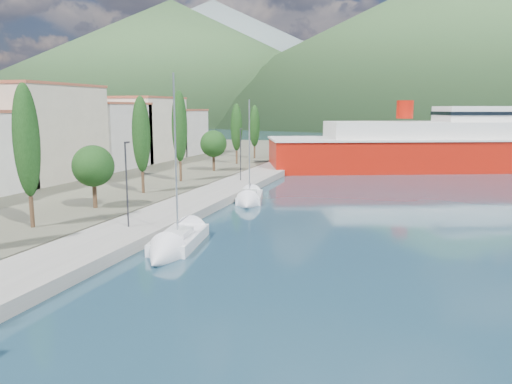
% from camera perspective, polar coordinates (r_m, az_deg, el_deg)
% --- Properties ---
extents(ground, '(1400.00, 1400.00, 0.00)m').
position_cam_1_polar(ground, '(138.73, 13.30, 5.51)').
color(ground, '#1E3C4C').
extents(quay, '(5.00, 88.00, 0.80)m').
position_cam_1_polar(quay, '(48.80, -5.87, -0.83)').
color(quay, gray).
rests_on(quay, ground).
extents(town_buildings, '(9.20, 69.20, 11.30)m').
position_cam_1_polar(town_buildings, '(69.31, -20.08, 6.01)').
color(town_buildings, beige).
rests_on(town_buildings, land_strip).
extents(tree_row, '(3.62, 61.94, 10.51)m').
position_cam_1_polar(tree_row, '(55.89, -10.15, 5.92)').
color(tree_row, '#47301E').
rests_on(tree_row, land_strip).
extents(lamp_posts, '(0.15, 43.90, 6.06)m').
position_cam_1_polar(lamp_posts, '(37.72, -13.12, 1.58)').
color(lamp_posts, '#2D2D33').
rests_on(lamp_posts, quay).
extents(sailboat_near, '(3.91, 8.92, 12.39)m').
position_cam_1_polar(sailboat_near, '(32.38, -9.80, -6.41)').
color(sailboat_near, silver).
rests_on(sailboat_near, ground).
extents(sailboat_mid, '(4.12, 7.78, 10.92)m').
position_cam_1_polar(sailboat_mid, '(48.16, -0.87, -1.03)').
color(sailboat_mid, silver).
rests_on(sailboat_mid, ground).
extents(ferry, '(55.11, 30.35, 10.84)m').
position_cam_1_polar(ferry, '(80.90, 21.63, 4.73)').
color(ferry, '#AC1407').
rests_on(ferry, ground).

